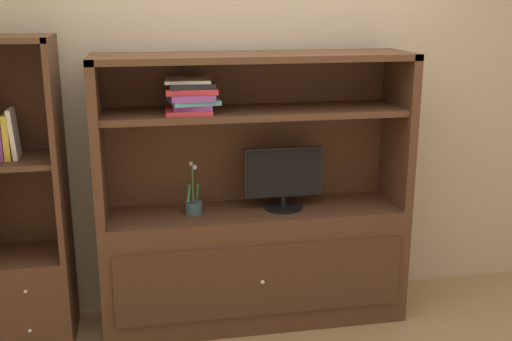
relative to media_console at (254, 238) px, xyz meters
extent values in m
cube|color=tan|center=(0.00, 0.34, 0.89)|extent=(6.00, 0.10, 2.80)
cube|color=#4C2D1C|center=(0.00, -0.01, -0.17)|extent=(1.77, 0.45, 0.69)
cube|color=#462A19|center=(0.00, -0.24, -0.17)|extent=(1.63, 0.02, 0.41)
sphere|color=silver|center=(0.00, -0.25, -0.17)|extent=(0.02, 0.02, 0.02)
cube|color=#4C2D1C|center=(-0.86, -0.01, 0.63)|extent=(0.05, 0.45, 0.90)
cube|color=#4C2D1C|center=(0.86, -0.01, 0.63)|extent=(0.05, 0.45, 0.90)
cube|color=#4C2D1C|center=(0.00, 0.21, 0.63)|extent=(1.77, 0.02, 0.90)
cube|color=#4C2D1C|center=(0.00, -0.01, 1.06)|extent=(1.77, 0.45, 0.04)
cube|color=#4C2D1C|center=(0.00, -0.01, 0.75)|extent=(1.67, 0.40, 0.04)
cylinder|color=black|center=(0.17, -0.01, 0.18)|extent=(0.23, 0.23, 0.01)
cylinder|color=black|center=(0.17, -0.01, 0.22)|extent=(0.03, 0.03, 0.06)
cube|color=black|center=(0.17, -0.01, 0.40)|extent=(0.46, 0.02, 0.29)
cube|color=black|center=(0.17, -0.02, 0.40)|extent=(0.43, 0.00, 0.26)
cylinder|color=#384C56|center=(-0.35, -0.01, 0.21)|extent=(0.10, 0.10, 0.07)
cylinder|color=#3D6B33|center=(-0.35, -0.01, 0.37)|extent=(0.01, 0.01, 0.24)
cube|color=#2D7A38|center=(-0.33, -0.01, 0.30)|extent=(0.01, 0.10, 0.14)
cube|color=#2D7A38|center=(-0.38, 0.00, 0.30)|extent=(0.03, 0.08, 0.08)
sphere|color=#DB9EC6|center=(-0.36, 0.00, 0.47)|extent=(0.02, 0.02, 0.02)
sphere|color=#DB9EC6|center=(-0.34, 0.00, 0.45)|extent=(0.03, 0.03, 0.03)
cube|color=red|center=(-0.37, -0.02, 0.78)|extent=(0.26, 0.33, 0.02)
cube|color=purple|center=(-0.34, -0.01, 0.81)|extent=(0.22, 0.28, 0.03)
cube|color=teal|center=(-0.34, -0.01, 0.83)|extent=(0.28, 0.32, 0.02)
cube|color=purple|center=(-0.35, -0.01, 0.86)|extent=(0.24, 0.32, 0.03)
cube|color=red|center=(-0.35, 0.00, 0.89)|extent=(0.29, 0.31, 0.03)
cube|color=black|center=(-0.36, -0.01, 0.92)|extent=(0.25, 0.29, 0.03)
cube|color=silver|center=(-0.37, 0.00, 0.94)|extent=(0.26, 0.27, 0.02)
cube|color=#4C2D1C|center=(-1.27, -0.01, -0.25)|extent=(0.43, 0.41, 0.52)
sphere|color=silver|center=(-1.27, -0.22, -0.13)|extent=(0.02, 0.02, 0.02)
sphere|color=silver|center=(-1.27, -0.22, -0.36)|extent=(0.02, 0.02, 0.02)
cube|color=#4C2D1C|center=(-1.07, -0.01, 0.59)|extent=(0.03, 0.41, 1.18)
cube|color=#4C2D1C|center=(-1.27, 0.19, 0.59)|extent=(0.43, 0.02, 1.18)
cube|color=#4C2D1C|center=(-1.27, -0.01, 0.53)|extent=(0.37, 0.37, 0.03)
cube|color=#4C2D1C|center=(-1.27, -0.01, 1.17)|extent=(0.43, 0.41, 0.03)
cube|color=purple|center=(-1.35, -0.01, 0.64)|extent=(0.03, 0.15, 0.19)
cube|color=gold|center=(-1.31, -0.01, 0.67)|extent=(0.03, 0.15, 0.24)
cube|color=silver|center=(-1.28, -0.01, 0.68)|extent=(0.04, 0.14, 0.27)
camera|label=1|loc=(-0.62, -3.35, 1.35)|focal=43.30mm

